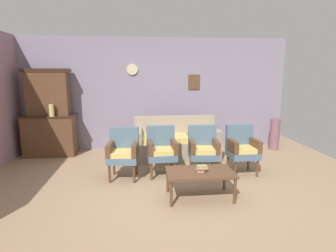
% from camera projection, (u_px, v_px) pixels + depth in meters
% --- Properties ---
extents(ground_plane, '(7.68, 7.68, 0.00)m').
position_uv_depth(ground_plane, '(169.00, 192.00, 4.19)').
color(ground_plane, '#997A5B').
extents(wall_back_with_decor, '(6.40, 0.09, 2.70)m').
position_uv_depth(wall_back_with_decor, '(157.00, 94.00, 6.49)').
color(wall_back_with_decor, gray).
rests_on(wall_back_with_decor, ground).
extents(side_cabinet, '(1.16, 0.55, 0.93)m').
position_uv_depth(side_cabinet, '(51.00, 135.00, 6.04)').
color(side_cabinet, brown).
rests_on(side_cabinet, ground).
extents(cabinet_upper_hutch, '(0.99, 0.38, 1.03)m').
position_uv_depth(cabinet_upper_hutch, '(48.00, 92.00, 5.93)').
color(cabinet_upper_hutch, brown).
rests_on(cabinet_upper_hutch, side_cabinet).
extents(vase_on_cabinet, '(0.11, 0.11, 0.27)m').
position_uv_depth(vase_on_cabinet, '(52.00, 110.00, 5.76)').
color(vase_on_cabinet, '#CFB96E').
rests_on(vase_on_cabinet, side_cabinet).
extents(floral_couch, '(1.84, 0.81, 0.90)m').
position_uv_depth(floral_couch, '(176.00, 143.00, 5.88)').
color(floral_couch, gray).
rests_on(floral_couch, ground).
extents(armchair_by_doorway, '(0.57, 0.54, 0.90)m').
position_uv_depth(armchair_by_doorway, '(123.00, 151.00, 4.69)').
color(armchair_by_doorway, slate).
rests_on(armchair_by_doorway, ground).
extents(armchair_near_couch_end, '(0.54, 0.51, 0.90)m').
position_uv_depth(armchair_near_couch_end, '(162.00, 149.00, 4.83)').
color(armchair_near_couch_end, slate).
rests_on(armchair_near_couch_end, ground).
extents(armchair_row_middle, '(0.56, 0.53, 0.90)m').
position_uv_depth(armchair_row_middle, '(203.00, 148.00, 4.89)').
color(armchair_row_middle, slate).
rests_on(armchair_row_middle, ground).
extents(armchair_near_cabinet, '(0.54, 0.51, 0.90)m').
position_uv_depth(armchair_near_cabinet, '(242.00, 147.00, 4.93)').
color(armchair_near_cabinet, slate).
rests_on(armchair_near_cabinet, ground).
extents(coffee_table, '(1.00, 0.56, 0.42)m').
position_uv_depth(coffee_table, '(200.00, 174.00, 3.94)').
color(coffee_table, brown).
rests_on(coffee_table, ground).
extents(book_stack_on_table, '(0.16, 0.11, 0.10)m').
position_uv_depth(book_stack_on_table, '(201.00, 168.00, 3.90)').
color(book_stack_on_table, tan).
rests_on(book_stack_on_table, coffee_table).
extents(floor_vase_by_wall, '(0.23, 0.23, 0.77)m').
position_uv_depth(floor_vase_by_wall, '(275.00, 134.00, 6.50)').
color(floor_vase_by_wall, '#7B515C').
rests_on(floor_vase_by_wall, ground).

